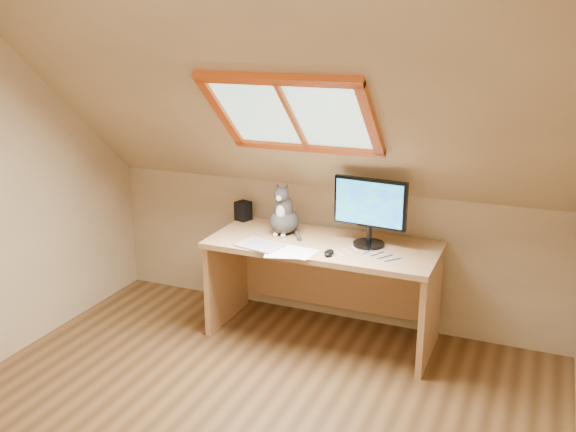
% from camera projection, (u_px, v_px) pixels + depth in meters
% --- Properties ---
extents(room_shell, '(3.52, 3.52, 2.41)m').
position_uv_depth(room_shell, '(197.00, 190.00, 2.88)').
color(room_shell, tan).
rests_on(room_shell, ground).
extents(desk, '(1.56, 0.68, 0.71)m').
position_uv_depth(desk, '(326.00, 269.00, 4.49)').
color(desk, tan).
rests_on(desk, ground).
extents(monitor, '(0.50, 0.21, 0.46)m').
position_uv_depth(monitor, '(370.00, 208.00, 4.22)').
color(monitor, black).
rests_on(monitor, desk).
extents(cat, '(0.21, 0.25, 0.38)m').
position_uv_depth(cat, '(284.00, 215.00, 4.51)').
color(cat, '#494240').
rests_on(cat, desk).
extents(desk_speaker, '(0.12, 0.12, 0.14)m').
position_uv_depth(desk_speaker, '(243.00, 211.00, 4.83)').
color(desk_speaker, black).
rests_on(desk_speaker, desk).
extents(graphics_tablet, '(0.33, 0.27, 0.01)m').
position_uv_depth(graphics_tablet, '(260.00, 245.00, 4.29)').
color(graphics_tablet, '#B2B2B7').
rests_on(graphics_tablet, desk).
extents(mouse, '(0.07, 0.11, 0.03)m').
position_uv_depth(mouse, '(329.00, 253.00, 4.12)').
color(mouse, black).
rests_on(mouse, desk).
extents(papers, '(0.33, 0.27, 0.00)m').
position_uv_depth(papers, '(286.00, 251.00, 4.19)').
color(papers, white).
rests_on(papers, desk).
extents(cables, '(0.51, 0.26, 0.01)m').
position_uv_depth(cables, '(366.00, 254.00, 4.13)').
color(cables, silver).
rests_on(cables, desk).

